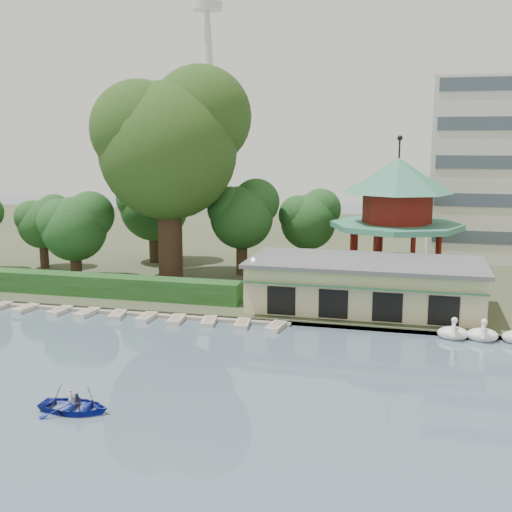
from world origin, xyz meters
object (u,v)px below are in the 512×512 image
(boathouse, at_px, (365,284))
(rowboat_with_passengers, at_px, (74,402))
(big_tree, at_px, (170,140))
(dock, at_px, (88,309))
(pavilion, at_px, (397,208))

(boathouse, relative_size, rowboat_with_passengers, 3.54)
(boathouse, bearing_deg, big_tree, 161.68)
(dock, xyz_separation_m, rowboat_with_passengers, (9.12, -18.14, 0.42))
(dock, height_order, rowboat_with_passengers, rowboat_with_passengers)
(boathouse, height_order, rowboat_with_passengers, boathouse)
(pavilion, bearing_deg, rowboat_with_passengers, -114.31)
(big_tree, bearing_deg, pavilion, 10.32)
(dock, height_order, boathouse, boathouse)
(boathouse, xyz_separation_m, big_tree, (-18.82, 6.23, 11.37))
(dock, relative_size, pavilion, 2.52)
(dock, distance_m, rowboat_with_passengers, 20.30)
(pavilion, xyz_separation_m, rowboat_with_passengers, (-14.88, -32.94, -6.95))
(dock, bearing_deg, big_tree, 73.91)
(boathouse, height_order, pavilion, pavilion)
(dock, distance_m, pavilion, 29.14)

